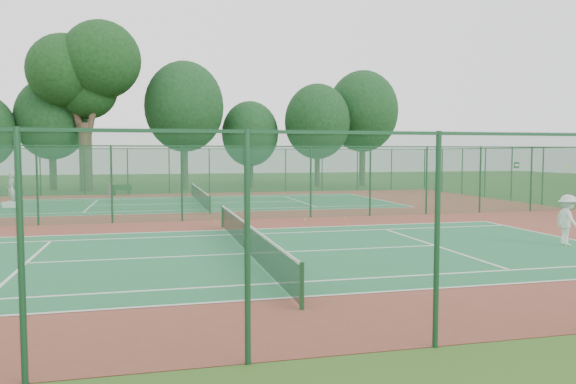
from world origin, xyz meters
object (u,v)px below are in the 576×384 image
(kit_bag, at_px, (11,205))
(trash_bin, at_px, (111,189))
(player_near, at_px, (567,220))
(bench, at_px, (122,190))
(player_far, at_px, (11,189))
(big_tree, at_px, (85,71))

(kit_bag, bearing_deg, trash_bin, 53.40)
(player_near, bearing_deg, bench, 36.74)
(player_far, xyz_separation_m, bench, (6.04, 6.67, -0.58))
(bench, bearing_deg, trash_bin, 160.67)
(bench, distance_m, big_tree, 11.41)
(trash_bin, distance_m, big_tree, 11.09)
(player_far, bearing_deg, bench, 114.72)
(bench, bearing_deg, big_tree, 111.90)
(kit_bag, relative_size, big_tree, 0.07)
(trash_bin, relative_size, bench, 0.68)
(player_far, xyz_separation_m, trash_bin, (5.22, 6.87, -0.54))
(player_near, height_order, big_tree, big_tree)
(player_far, bearing_deg, trash_bin, 119.66)
(player_near, height_order, kit_bag, player_near)
(player_far, distance_m, bench, 9.01)
(player_near, distance_m, trash_bin, 31.76)
(player_near, relative_size, bench, 1.28)
(bench, bearing_deg, player_near, -65.14)
(bench, distance_m, kit_bag, 9.91)
(trash_bin, distance_m, bench, 0.85)
(player_far, height_order, trash_bin, player_far)
(player_near, xyz_separation_m, bench, (-15.80, 26.86, -0.45))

